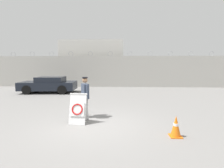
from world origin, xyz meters
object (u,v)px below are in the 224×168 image
Objects in this scene: barricade_sign at (79,108)px; traffic_cone_near at (176,126)px; security_guard at (85,95)px; parked_car_front_coupe at (49,84)px.

traffic_cone_near is at bearing -16.20° from barricade_sign.
traffic_cone_near is at bearing -149.93° from security_guard.
barricade_sign reaches higher than traffic_cone_near.
barricade_sign is 0.26× the size of parked_car_front_coupe.
parked_car_front_coupe is (-7.29, 8.29, 0.32)m from traffic_cone_near.
security_guard is at bearing 119.59° from parked_car_front_coupe.
traffic_cone_near is (3.14, -1.90, -0.61)m from security_guard.
security_guard is 7.62m from parked_car_front_coupe.
barricade_sign is 3.48m from traffic_cone_near.
parked_car_front_coupe is at bearing 123.13° from barricade_sign.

